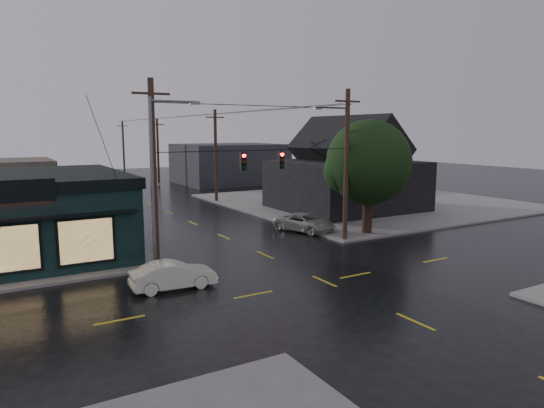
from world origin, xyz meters
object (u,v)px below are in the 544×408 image
corner_tree (369,163)px  utility_pole_ne (345,241)px  suv_silver (304,223)px  sedan_cream (173,275)px  utility_pole_nw (157,268)px

corner_tree → utility_pole_ne: size_ratio=0.80×
utility_pole_ne → suv_silver: utility_pole_ne is taller
utility_pole_ne → suv_silver: (-0.50, 4.14, 0.67)m
sedan_cream → suv_silver: size_ratio=0.84×
utility_pole_ne → sedan_cream: utility_pole_ne is taller
corner_tree → sedan_cream: corner_tree is taller
corner_tree → utility_pole_ne: 5.96m
corner_tree → sedan_cream: (-16.12, -4.72, -4.55)m
utility_pole_ne → sedan_cream: size_ratio=2.52×
corner_tree → suv_silver: corner_tree is taller
utility_pole_nw → sedan_cream: (-0.37, -3.82, 0.66)m
utility_pole_nw → suv_silver: (12.50, 4.14, 0.67)m
corner_tree → utility_pole_ne: bearing=-161.9°
utility_pole_ne → utility_pole_nw: bearing=180.0°
corner_tree → suv_silver: 6.46m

